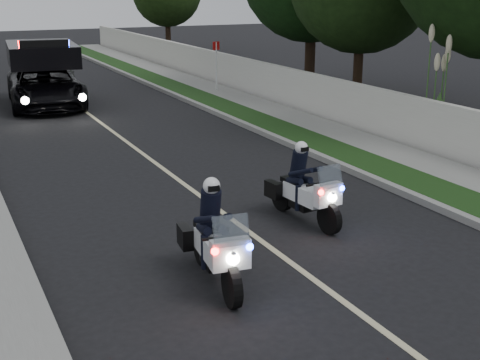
{
  "coord_description": "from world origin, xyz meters",
  "views": [
    {
      "loc": [
        -5.19,
        -9.21,
        4.54
      ],
      "look_at": [
        -0.11,
        1.33,
        1.0
      ],
      "focal_mm": 48.94,
      "sensor_mm": 36.0,
      "label": 1
    }
  ],
  "objects": [
    {
      "name": "police_moto_left",
      "position": [
        -1.45,
        -0.56,
        0.0
      ],
      "size": [
        0.94,
        2.07,
        1.7
      ],
      "primitive_type": null,
      "rotation": [
        0.0,
        0.0,
        -0.12
      ],
      "color": "silver",
      "rests_on": "ground"
    },
    {
      "name": "pampas_far",
      "position": [
        7.6,
        4.57,
        0.0
      ],
      "size": [
        1.6,
        1.6,
        3.67
      ],
      "primitive_type": null,
      "rotation": [
        0.0,
        0.0,
        -0.29
      ],
      "color": "beige",
      "rests_on": "ground"
    },
    {
      "name": "police_suv",
      "position": [
        -1.08,
        16.35,
        0.0
      ],
      "size": [
        3.14,
        5.91,
        2.77
      ],
      "primitive_type": "imported",
      "rotation": [
        0.0,
        0.0,
        -0.09
      ],
      "color": "black",
      "rests_on": "ground"
    },
    {
      "name": "police_moto_right",
      "position": [
        1.24,
        1.23,
        0.0
      ],
      "size": [
        0.84,
        1.94,
        1.61
      ],
      "primitive_type": null,
      "rotation": [
        0.0,
        0.0,
        0.1
      ],
      "color": "white",
      "rests_on": "ground"
    },
    {
      "name": "property_wall",
      "position": [
        7.1,
        10.0,
        0.75
      ],
      "size": [
        0.22,
        60.0,
        1.5
      ],
      "primitive_type": "cube",
      "color": "beige",
      "rests_on": "ground"
    },
    {
      "name": "sidewalk_right",
      "position": [
        6.1,
        10.0,
        0.08
      ],
      "size": [
        1.4,
        60.0,
        0.16
      ],
      "primitive_type": "cube",
      "color": "gray",
      "rests_on": "ground"
    },
    {
      "name": "lane_marking",
      "position": [
        0.0,
        10.0,
        0.0
      ],
      "size": [
        0.12,
        50.0,
        0.01
      ],
      "primitive_type": "cube",
      "color": "#BFB78C",
      "rests_on": "ground"
    },
    {
      "name": "sign_post",
      "position": [
        6.0,
        16.29,
        0.0
      ],
      "size": [
        0.43,
        0.43,
        2.26
      ],
      "primitive_type": null,
      "rotation": [
        0.0,
        0.0,
        0.25
      ],
      "color": "#9D1F0B",
      "rests_on": "ground"
    },
    {
      "name": "grass_verge",
      "position": [
        4.8,
        10.0,
        0.08
      ],
      "size": [
        1.2,
        60.0,
        0.16
      ],
      "primitive_type": "cube",
      "color": "#193814",
      "rests_on": "ground"
    },
    {
      "name": "tree_right_e",
      "position": [
        10.19,
        33.94,
        0.0
      ],
      "size": [
        5.02,
        5.02,
        7.7
      ],
      "primitive_type": null,
      "rotation": [
        0.0,
        0.0,
        0.09
      ],
      "color": "#1D3611",
      "rests_on": "ground"
    },
    {
      "name": "tree_right_d",
      "position": [
        9.97,
        15.16,
        0.0
      ],
      "size": [
        6.98,
        6.98,
        11.17
      ],
      "primitive_type": null,
      "rotation": [
        0.0,
        0.0,
        -0.04
      ],
      "color": "#1F4115",
      "rests_on": "ground"
    },
    {
      "name": "tree_right_c",
      "position": [
        9.6,
        14.71,
        0.0
      ],
      "size": [
        6.55,
        6.55,
        9.85
      ],
      "primitive_type": null,
      "rotation": [
        0.0,
        0.0,
        -0.12
      ],
      "color": "black",
      "rests_on": "ground"
    },
    {
      "name": "ground",
      "position": [
        0.0,
        0.0,
        0.0
      ],
      "size": [
        120.0,
        120.0,
        0.0
      ],
      "primitive_type": "plane",
      "color": "black",
      "rests_on": "ground"
    },
    {
      "name": "curb_right",
      "position": [
        4.1,
        10.0,
        0.07
      ],
      "size": [
        0.2,
        60.0,
        0.15
      ],
      "primitive_type": "cube",
      "color": "gray",
      "rests_on": "ground"
    },
    {
      "name": "tree_right_b",
      "position": [
        9.72,
        11.37,
        0.0
      ],
      "size": [
        7.02,
        7.02,
        9.12
      ],
      "primitive_type": null,
      "rotation": [
        0.0,
        0.0,
        0.35
      ],
      "color": "#1B3612",
      "rests_on": "ground"
    }
  ]
}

